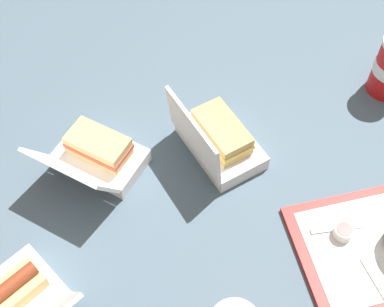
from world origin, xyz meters
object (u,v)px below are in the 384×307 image
(plastic_fork, at_px, (337,228))
(clamshell_sandwich_center, at_px, (218,139))
(clamshell_sandwich_right, at_px, (97,155))
(clamshell_hotdog_corner, at_px, (14,304))
(ketchup_cup, at_px, (343,231))

(plastic_fork, relative_size, clamshell_sandwich_center, 0.45)
(clamshell_sandwich_center, xyz_separation_m, clamshell_sandwich_right, (-0.27, -0.03, -0.00))
(plastic_fork, bearing_deg, clamshell_sandwich_right, 154.13)
(plastic_fork, xyz_separation_m, clamshell_sandwich_center, (-0.23, 0.22, 0.03))
(clamshell_sandwich_center, distance_m, clamshell_hotdog_corner, 0.54)
(plastic_fork, bearing_deg, clamshell_hotdog_corner, -173.13)
(clamshell_sandwich_right, relative_size, clamshell_hotdog_corner, 0.94)
(plastic_fork, height_order, clamshell_sandwich_center, clamshell_sandwich_center)
(ketchup_cup, height_order, clamshell_sandwich_center, clamshell_sandwich_center)
(plastic_fork, bearing_deg, ketchup_cup, -63.45)
(ketchup_cup, xyz_separation_m, clamshell_hotdog_corner, (-0.64, -0.13, 0.01))
(ketchup_cup, distance_m, clamshell_sandwich_center, 0.33)
(plastic_fork, distance_m, clamshell_sandwich_right, 0.53)
(plastic_fork, relative_size, clamshell_hotdog_corner, 0.40)
(ketchup_cup, height_order, plastic_fork, ketchup_cup)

